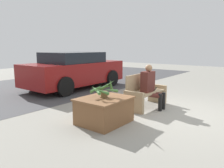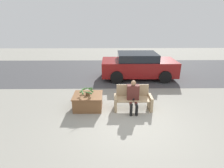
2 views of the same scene
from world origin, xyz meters
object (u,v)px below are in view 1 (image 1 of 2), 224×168
at_px(potted_plant, 104,89).
at_px(parked_car, 75,70).
at_px(bench, 145,93).
at_px(planter_box, 104,109).
at_px(person_seated, 150,85).

bearing_deg(potted_plant, parked_car, 55.66).
height_order(bench, parked_car, parked_car).
bearing_deg(planter_box, parked_car, 55.73).
height_order(person_seated, potted_plant, person_seated).
bearing_deg(person_seated, potted_plant, 172.33).
height_order(bench, person_seated, person_seated).
bearing_deg(person_seated, bench, 83.30).
bearing_deg(potted_plant, bench, -1.44).
relative_size(bench, parked_car, 0.34).
bearing_deg(parked_car, potted_plant, -124.34).
xyz_separation_m(person_seated, potted_plant, (-1.69, 0.23, 0.10)).
bearing_deg(parked_car, bench, -101.60).
bearing_deg(bench, person_seated, -96.70).
bearing_deg(planter_box, person_seated, -7.40).
distance_m(bench, planter_box, 1.71).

